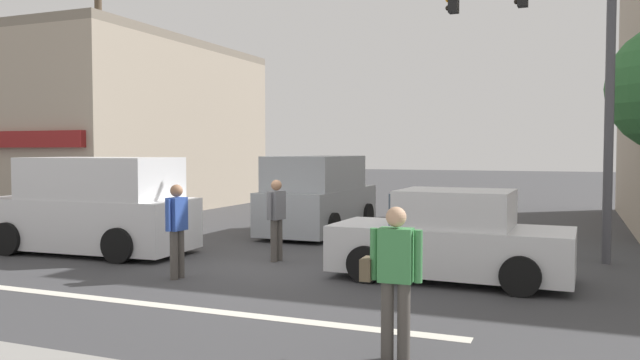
{
  "coord_description": "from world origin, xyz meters",
  "views": [
    {
      "loc": [
        5.57,
        -10.97,
        2.27
      ],
      "look_at": [
        0.31,
        2.0,
        1.6
      ],
      "focal_mm": 35.0,
      "sensor_mm": 36.0,
      "label": 1
    }
  ],
  "objects_px": {
    "pedestrian_mid_crossing": "(276,215)",
    "pedestrian_far_side": "(177,225)",
    "traffic_light_mast": "(558,57)",
    "van_parked_curbside": "(94,207)",
    "pedestrian_foreground_with_bag": "(394,273)",
    "utility_pole_near_left": "(99,83)",
    "sedan_crossing_rightbound": "(451,239)",
    "van_waiting_far": "(318,196)"
  },
  "relations": [
    {
      "from": "van_parked_curbside",
      "to": "pedestrian_foreground_with_bag",
      "type": "height_order",
      "value": "van_parked_curbside"
    },
    {
      "from": "utility_pole_near_left",
      "to": "van_parked_curbside",
      "type": "xyz_separation_m",
      "value": [
        3.79,
        -4.54,
        -3.34
      ]
    },
    {
      "from": "utility_pole_near_left",
      "to": "pedestrian_mid_crossing",
      "type": "distance_m",
      "value": 9.56
    },
    {
      "from": "pedestrian_mid_crossing",
      "to": "pedestrian_far_side",
      "type": "xyz_separation_m",
      "value": [
        -0.87,
        -2.22,
        0.0
      ]
    },
    {
      "from": "traffic_light_mast",
      "to": "pedestrian_foreground_with_bag",
      "type": "bearing_deg",
      "value": -101.29
    },
    {
      "from": "van_waiting_far",
      "to": "pedestrian_foreground_with_bag",
      "type": "xyz_separation_m",
      "value": [
        4.67,
        -9.29,
        -0.05
      ]
    },
    {
      "from": "traffic_light_mast",
      "to": "pedestrian_foreground_with_bag",
      "type": "relative_size",
      "value": 3.71
    },
    {
      "from": "van_parked_curbside",
      "to": "traffic_light_mast",
      "type": "bearing_deg",
      "value": 16.74
    },
    {
      "from": "utility_pole_near_left",
      "to": "pedestrian_mid_crossing",
      "type": "bearing_deg",
      "value": -26.43
    },
    {
      "from": "utility_pole_near_left",
      "to": "van_parked_curbside",
      "type": "height_order",
      "value": "utility_pole_near_left"
    },
    {
      "from": "utility_pole_near_left",
      "to": "pedestrian_foreground_with_bag",
      "type": "bearing_deg",
      "value": -37.07
    },
    {
      "from": "utility_pole_near_left",
      "to": "van_waiting_far",
      "type": "distance_m",
      "value": 7.91
    },
    {
      "from": "van_waiting_far",
      "to": "van_parked_curbside",
      "type": "xyz_separation_m",
      "value": [
        -3.37,
        -4.9,
        0.0
      ]
    },
    {
      "from": "utility_pole_near_left",
      "to": "van_parked_curbside",
      "type": "distance_m",
      "value": 6.79
    },
    {
      "from": "pedestrian_mid_crossing",
      "to": "traffic_light_mast",
      "type": "bearing_deg",
      "value": 23.54
    },
    {
      "from": "van_waiting_far",
      "to": "pedestrian_foreground_with_bag",
      "type": "relative_size",
      "value": 2.76
    },
    {
      "from": "traffic_light_mast",
      "to": "pedestrian_mid_crossing",
      "type": "distance_m",
      "value": 6.59
    },
    {
      "from": "van_waiting_far",
      "to": "pedestrian_far_side",
      "type": "xyz_separation_m",
      "value": [
        -0.02,
        -6.56,
        -0.06
      ]
    },
    {
      "from": "utility_pole_near_left",
      "to": "pedestrian_mid_crossing",
      "type": "height_order",
      "value": "utility_pole_near_left"
    },
    {
      "from": "traffic_light_mast",
      "to": "van_parked_curbside",
      "type": "xyz_separation_m",
      "value": [
        -9.48,
        -2.85,
        -3.17
      ]
    },
    {
      "from": "traffic_light_mast",
      "to": "van_parked_curbside",
      "type": "relative_size",
      "value": 1.32
    },
    {
      "from": "van_parked_curbside",
      "to": "pedestrian_foreground_with_bag",
      "type": "distance_m",
      "value": 9.16
    },
    {
      "from": "traffic_light_mast",
      "to": "sedan_crossing_rightbound",
      "type": "xyz_separation_m",
      "value": [
        -1.64,
        -2.78,
        -3.46
      ]
    },
    {
      "from": "traffic_light_mast",
      "to": "pedestrian_far_side",
      "type": "relative_size",
      "value": 3.71
    },
    {
      "from": "van_waiting_far",
      "to": "van_parked_curbside",
      "type": "height_order",
      "value": "same"
    },
    {
      "from": "van_waiting_far",
      "to": "sedan_crossing_rightbound",
      "type": "relative_size",
      "value": 1.11
    },
    {
      "from": "van_parked_curbside",
      "to": "pedestrian_far_side",
      "type": "height_order",
      "value": "van_parked_curbside"
    },
    {
      "from": "traffic_light_mast",
      "to": "van_parked_curbside",
      "type": "bearing_deg",
      "value": -163.26
    },
    {
      "from": "utility_pole_near_left",
      "to": "sedan_crossing_rightbound",
      "type": "distance_m",
      "value": 12.98
    },
    {
      "from": "sedan_crossing_rightbound",
      "to": "pedestrian_foreground_with_bag",
      "type": "relative_size",
      "value": 2.48
    },
    {
      "from": "sedan_crossing_rightbound",
      "to": "pedestrian_mid_crossing",
      "type": "xyz_separation_m",
      "value": [
        -3.63,
        0.49,
        0.24
      ]
    },
    {
      "from": "pedestrian_mid_crossing",
      "to": "utility_pole_near_left",
      "type": "bearing_deg",
      "value": 153.57
    },
    {
      "from": "utility_pole_near_left",
      "to": "van_waiting_far",
      "type": "relative_size",
      "value": 1.82
    },
    {
      "from": "van_parked_curbside",
      "to": "pedestrian_foreground_with_bag",
      "type": "bearing_deg",
      "value": -28.69
    },
    {
      "from": "sedan_crossing_rightbound",
      "to": "pedestrian_foreground_with_bag",
      "type": "height_order",
      "value": "pedestrian_foreground_with_bag"
    },
    {
      "from": "utility_pole_near_left",
      "to": "traffic_light_mast",
      "type": "height_order",
      "value": "utility_pole_near_left"
    },
    {
      "from": "sedan_crossing_rightbound",
      "to": "pedestrian_mid_crossing",
      "type": "bearing_deg",
      "value": 172.37
    },
    {
      "from": "pedestrian_far_side",
      "to": "pedestrian_mid_crossing",
      "type": "bearing_deg",
      "value": 68.67
    },
    {
      "from": "utility_pole_near_left",
      "to": "pedestrian_mid_crossing",
      "type": "xyz_separation_m",
      "value": [
        8.0,
        -3.98,
        -3.4
      ]
    },
    {
      "from": "van_waiting_far",
      "to": "pedestrian_far_side",
      "type": "height_order",
      "value": "van_waiting_far"
    },
    {
      "from": "sedan_crossing_rightbound",
      "to": "pedestrian_mid_crossing",
      "type": "relative_size",
      "value": 2.48
    },
    {
      "from": "traffic_light_mast",
      "to": "pedestrian_foreground_with_bag",
      "type": "distance_m",
      "value": 8.06
    }
  ]
}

